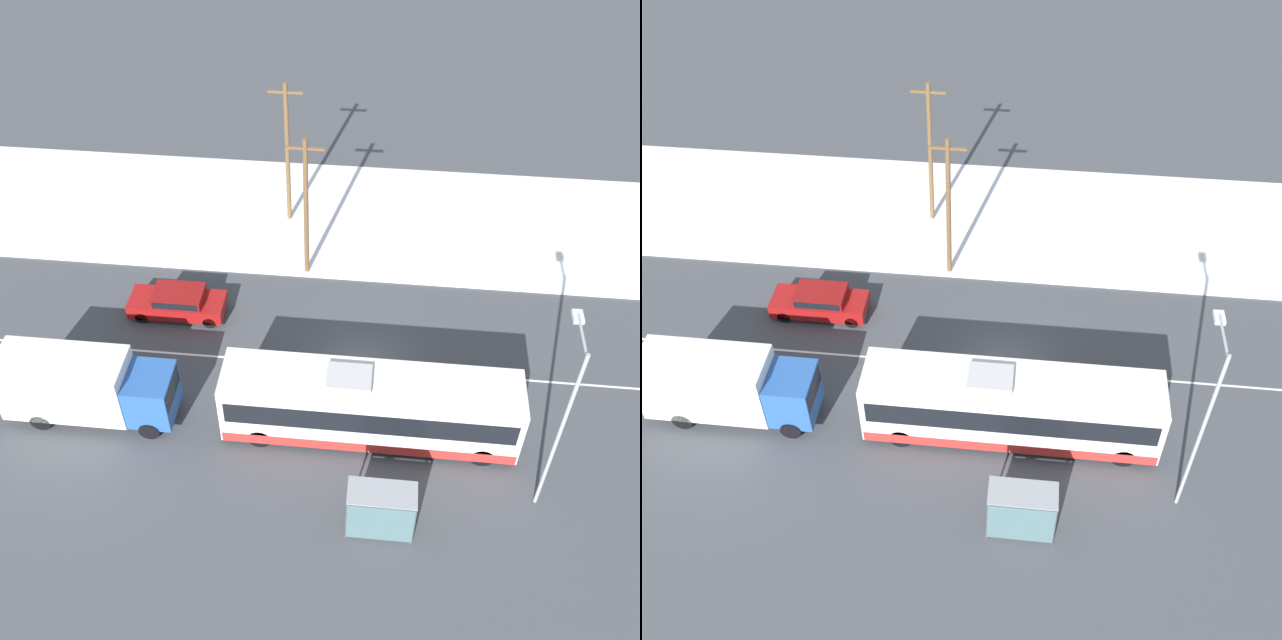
% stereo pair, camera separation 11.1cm
% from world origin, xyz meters
% --- Properties ---
extents(ground_plane, '(120.00, 120.00, 0.00)m').
position_xyz_m(ground_plane, '(0.00, 0.00, 0.00)').
color(ground_plane, '#424449').
extents(snow_lot, '(80.00, 10.60, 0.12)m').
position_xyz_m(snow_lot, '(0.00, 11.37, 0.06)').
color(snow_lot, silver).
rests_on(snow_lot, ground_plane).
extents(lane_marking_center, '(60.00, 0.12, 0.00)m').
position_xyz_m(lane_marking_center, '(0.00, 0.00, 0.00)').
color(lane_marking_center, silver).
rests_on(lane_marking_center, ground_plane).
extents(city_bus, '(12.16, 2.57, 3.49)m').
position_xyz_m(city_bus, '(0.47, -3.64, 1.70)').
color(city_bus, white).
rests_on(city_bus, ground_plane).
extents(box_truck, '(7.29, 2.30, 3.29)m').
position_xyz_m(box_truck, '(-11.54, -3.84, 1.80)').
color(box_truck, silver).
rests_on(box_truck, ground_plane).
extents(sedan_car, '(4.66, 1.80, 1.45)m').
position_xyz_m(sedan_car, '(-9.25, 2.71, 0.79)').
color(sedan_car, maroon).
rests_on(sedan_car, ground_plane).
extents(pedestrian_at_stop, '(0.57, 0.25, 1.57)m').
position_xyz_m(pedestrian_at_stop, '(0.99, -7.07, 0.96)').
color(pedestrian_at_stop, '#23232D').
rests_on(pedestrian_at_stop, ground_plane).
extents(bus_shelter, '(2.55, 1.20, 2.40)m').
position_xyz_m(bus_shelter, '(1.14, -8.42, 1.67)').
color(bus_shelter, gray).
rests_on(bus_shelter, ground_plane).
extents(streetlamp, '(0.36, 2.33, 8.45)m').
position_xyz_m(streetlamp, '(7.21, -5.97, 5.21)').
color(streetlamp, '#9EA3A8').
rests_on(streetlamp, ground_plane).
extents(utility_pole_roadside, '(1.80, 0.24, 7.95)m').
position_xyz_m(utility_pole_roadside, '(-3.33, 6.48, 4.16)').
color(utility_pole_roadside, brown).
rests_on(utility_pole_roadside, ground_plane).
extents(utility_pole_snowlot, '(1.80, 0.24, 8.33)m').
position_xyz_m(utility_pole_snowlot, '(-4.85, 10.98, 4.35)').
color(utility_pole_snowlot, brown).
rests_on(utility_pole_snowlot, ground_plane).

